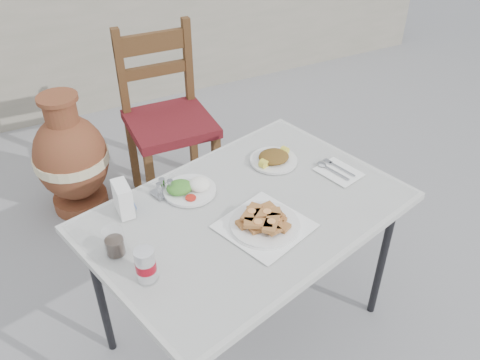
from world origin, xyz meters
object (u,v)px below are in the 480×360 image
cafe_table (248,218)px  salad_chopped_plate (274,158)px  chair (167,117)px  napkin_holder (123,199)px  salad_rice_plate (189,188)px  cola_glass (114,243)px  pide_plate (265,221)px  condiment_caddy (164,189)px  terracotta_urn (71,158)px  soda_can (146,265)px

cafe_table → salad_chopped_plate: bearing=43.0°
chair → napkin_holder: bearing=-115.9°
chair → salad_rice_plate: bearing=-102.1°
cola_glass → napkin_holder: 0.22m
salad_rice_plate → salad_chopped_plate: salad_rice_plate is taller
cafe_table → chair: bearing=86.2°
cola_glass → pide_plate: bearing=-12.1°
condiment_caddy → terracotta_urn: size_ratio=0.15×
cafe_table → soda_can: bearing=-159.9°
salad_rice_plate → condiment_caddy: 0.10m
cafe_table → napkin_holder: bearing=155.9°
cola_glass → terracotta_urn: cola_glass is taller
cafe_table → terracotta_urn: (-0.49, 1.29, -0.34)m
soda_can → chair: (0.55, 1.34, -0.26)m
pide_plate → condiment_caddy: condiment_caddy is taller
cafe_table → terracotta_urn: terracotta_urn is taller
soda_can → terracotta_urn: 1.54m
cafe_table → salad_rice_plate: (-0.16, 0.20, 0.07)m
napkin_holder → terracotta_urn: 1.19m
cafe_table → salad_chopped_plate: (0.25, 0.24, 0.07)m
salad_rice_plate → chair: bearing=75.8°
cola_glass → chair: chair is taller
salad_rice_plate → soda_can: 0.49m
soda_can → napkin_holder: (0.03, 0.37, 0.00)m
pide_plate → napkin_holder: (-0.45, 0.32, 0.04)m
salad_rice_plate → terracotta_urn: size_ratio=0.29×
pide_plate → chair: (0.07, 1.29, -0.22)m
soda_can → chair: size_ratio=0.12×
napkin_holder → cola_glass: bearing=-114.4°
chair → terracotta_urn: (-0.57, 0.13, -0.20)m
pide_plate → salad_chopped_plate: 0.44m
cafe_table → chair: size_ratio=1.32×
napkin_holder → terracotta_urn: bearing=93.0°
soda_can → terracotta_urn: size_ratio=0.16×
terracotta_urn → salad_rice_plate: bearing=-73.4°
salad_rice_plate → cola_glass: size_ratio=2.07×
cola_glass → condiment_caddy: size_ratio=0.95×
napkin_holder → terracotta_urn: (-0.05, 1.10, -0.46)m
salad_chopped_plate → soda_can: size_ratio=1.70×
pide_plate → napkin_holder: 0.55m
cola_glass → terracotta_urn: bearing=88.2°
cola_glass → salad_chopped_plate: bearing=17.3°
cola_glass → terracotta_urn: size_ratio=0.14×
pide_plate → salad_rice_plate: (-0.17, 0.33, -0.01)m
chair → condiment_caddy: bearing=-108.0°
soda_can → cola_glass: 0.18m
napkin_holder → condiment_caddy: 0.19m
soda_can → condiment_caddy: bearing=63.0°
cafe_table → terracotta_urn: bearing=110.8°
pide_plate → soda_can: soda_can is taller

